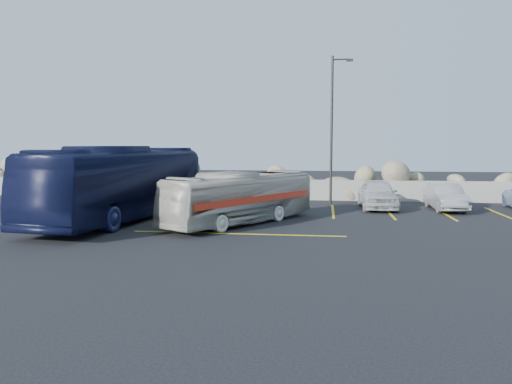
# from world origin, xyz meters

# --- Properties ---
(ground) EXTENTS (90.00, 90.00, 0.00)m
(ground) POSITION_xyz_m (0.00, 0.00, 0.00)
(ground) COLOR black
(ground) RESTS_ON ground
(seawall) EXTENTS (60.00, 0.40, 1.20)m
(seawall) POSITION_xyz_m (0.00, 12.00, 0.60)
(seawall) COLOR gray
(seawall) RESTS_ON ground
(riprap_pile) EXTENTS (54.00, 2.80, 2.60)m
(riprap_pile) POSITION_xyz_m (0.00, 13.20, 1.30)
(riprap_pile) COLOR #8E7A5D
(riprap_pile) RESTS_ON ground
(parking_lines) EXTENTS (18.16, 9.36, 0.01)m
(parking_lines) POSITION_xyz_m (4.64, 5.57, 0.01)
(parking_lines) COLOR gold
(parking_lines) RESTS_ON ground
(lamppost) EXTENTS (1.14, 0.18, 8.00)m
(lamppost) POSITION_xyz_m (2.56, 9.50, 4.30)
(lamppost) COLOR #2E2C29
(lamppost) RESTS_ON ground
(vintage_bus) EXTENTS (5.67, 7.63, 2.18)m
(vintage_bus) POSITION_xyz_m (-1.29, 2.62, 1.09)
(vintage_bus) COLOR beige
(vintage_bus) RESTS_ON ground
(tour_coach) EXTENTS (4.03, 11.89, 3.25)m
(tour_coach) POSITION_xyz_m (-6.64, 3.09, 1.62)
(tour_coach) COLOR #0F1435
(tour_coach) RESTS_ON ground
(car_a) EXTENTS (1.89, 4.45, 1.50)m
(car_a) POSITION_xyz_m (4.89, 8.42, 0.75)
(car_a) COLOR silver
(car_a) RESTS_ON ground
(car_b) EXTENTS (1.52, 4.02, 1.31)m
(car_b) POSITION_xyz_m (8.23, 8.28, 0.65)
(car_b) COLOR #A1A1A5
(car_b) RESTS_ON ground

